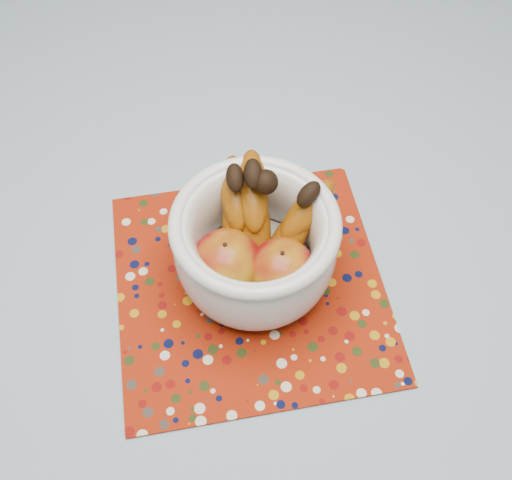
% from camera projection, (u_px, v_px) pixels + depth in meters
% --- Properties ---
extents(table, '(1.20, 1.20, 0.75)m').
position_uv_depth(table, '(263.00, 249.00, 0.92)').
color(table, brown).
rests_on(table, ground).
extents(tablecloth, '(1.32, 1.32, 0.01)m').
position_uv_depth(tablecloth, '(263.00, 218.00, 0.85)').
color(tablecloth, slate).
rests_on(tablecloth, table).
extents(placemat, '(0.45, 0.45, 0.00)m').
position_uv_depth(placemat, '(250.00, 285.00, 0.78)').
color(placemat, maroon).
rests_on(placemat, tablecloth).
extents(fruit_bowl, '(0.23, 0.22, 0.16)m').
position_uv_depth(fruit_bowl, '(258.00, 236.00, 0.74)').
color(fruit_bowl, silver).
rests_on(fruit_bowl, placemat).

